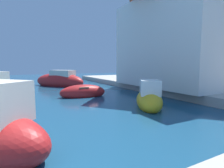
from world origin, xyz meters
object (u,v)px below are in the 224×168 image
at_px(waterfront_building_main, 181,35).
at_px(quayside_tree, 143,53).
at_px(moored_boat_9, 60,81).
at_px(moored_boat_4, 83,92).
at_px(moored_boat_6, 149,99).

xyz_separation_m(waterfront_building_main, quayside_tree, (0.93, 6.01, -1.05)).
height_order(moored_boat_9, waterfront_building_main, waterfront_building_main).
distance_m(moored_boat_4, waterfront_building_main, 8.86).
height_order(moored_boat_4, moored_boat_6, moored_boat_6).
xyz_separation_m(moored_boat_6, quayside_tree, (6.66, 9.19, 2.98)).
distance_m(moored_boat_9, quayside_tree, 9.49).
height_order(moored_boat_4, moored_boat_9, moored_boat_9).
relative_size(moored_boat_6, moored_boat_9, 0.58).
xyz_separation_m(moored_boat_6, moored_boat_9, (-2.16, 11.19, 0.12)).
bearing_deg(moored_boat_9, waterfront_building_main, -172.93).
xyz_separation_m(moored_boat_4, quayside_tree, (8.67, 4.88, 3.11)).
distance_m(moored_boat_6, waterfront_building_main, 7.70).
relative_size(moored_boat_9, waterfront_building_main, 0.63).
height_order(waterfront_building_main, quayside_tree, waterfront_building_main).
distance_m(moored_boat_6, quayside_tree, 11.74).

